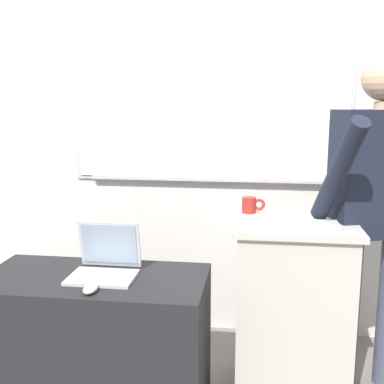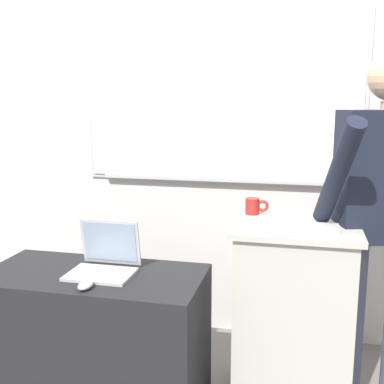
# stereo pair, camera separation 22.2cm
# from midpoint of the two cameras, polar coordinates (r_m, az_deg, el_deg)

# --- Properties ---
(back_wall) EXTENTS (6.40, 0.17, 2.93)m
(back_wall) POSITION_cam_midpoint_polar(r_m,az_deg,el_deg) (3.09, 4.42, 9.70)
(back_wall) COLOR silver
(back_wall) RESTS_ON ground_plane
(lectern_podium) EXTENTS (0.60, 0.49, 0.93)m
(lectern_podium) POSITION_cam_midpoint_polar(r_m,az_deg,el_deg) (2.57, 9.32, -13.64)
(lectern_podium) COLOR #BCB7AD
(lectern_podium) RESTS_ON ground_plane
(side_desk) EXTENTS (1.08, 0.54, 0.69)m
(side_desk) POSITION_cam_midpoint_polar(r_m,az_deg,el_deg) (2.55, -13.84, -17.00)
(side_desk) COLOR black
(side_desk) RESTS_ON ground_plane
(person_presenter) EXTENTS (0.62, 0.65, 1.75)m
(person_presenter) POSITION_cam_midpoint_polar(r_m,az_deg,el_deg) (2.56, 18.77, -1.00)
(person_presenter) COLOR #474C60
(person_presenter) RESTS_ON ground_plane
(laptop) EXTENTS (0.31, 0.27, 0.25)m
(laptop) POSITION_cam_midpoint_polar(r_m,az_deg,el_deg) (2.41, -12.80, -7.96)
(laptop) COLOR #B7BABF
(laptop) RESTS_ON side_desk
(wireless_keyboard) EXTENTS (0.39, 0.12, 0.02)m
(wireless_keyboard) POSITION_cam_midpoint_polar(r_m,az_deg,el_deg) (2.35, 9.75, -3.73)
(wireless_keyboard) COLOR silver
(wireless_keyboard) RESTS_ON lectern_podium
(computer_mouse_by_laptop) EXTENTS (0.06, 0.10, 0.03)m
(computer_mouse_by_laptop) POSITION_cam_midpoint_polar(r_m,az_deg,el_deg) (2.22, -14.84, -11.10)
(computer_mouse_by_laptop) COLOR silver
(computer_mouse_by_laptop) RESTS_ON side_desk
(coffee_mug) EXTENTS (0.12, 0.07, 0.09)m
(coffee_mug) POSITION_cam_midpoint_polar(r_m,az_deg,el_deg) (2.58, 4.48, -1.56)
(coffee_mug) COLOR maroon
(coffee_mug) RESTS_ON lectern_podium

